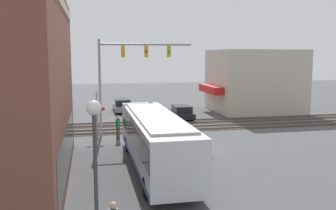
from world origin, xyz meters
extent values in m
plane|color=#4C4C4F|center=(0.00, 0.00, 0.00)|extent=(120.00, 120.00, 0.00)
cube|color=beige|center=(-5.91, 7.65, 8.88)|extent=(14.97, 0.36, 0.50)
cube|color=black|center=(-5.91, 7.55, 1.70)|extent=(12.41, 0.12, 2.20)
cube|color=beige|center=(14.73, -12.14, 3.47)|extent=(8.14, 9.29, 6.95)
cube|color=red|center=(14.73, -6.95, 2.60)|extent=(5.70, 1.20, 0.80)
cube|color=silver|center=(-4.70, 2.80, 1.70)|extent=(12.37, 2.55, 2.56)
cube|color=black|center=(-4.70, 2.80, 2.09)|extent=(12.12, 2.59, 1.07)
cube|color=#194CA5|center=(-4.70, 2.80, 0.59)|extent=(12.12, 2.58, 0.24)
cube|color=#A5A8AA|center=(-4.70, 2.80, 3.04)|extent=(10.51, 2.17, 0.12)
cylinder|color=black|center=(-0.71, 2.80, 0.50)|extent=(1.00, 2.57, 1.00)
cylinder|color=black|center=(-9.08, 2.80, 0.50)|extent=(1.00, 2.57, 1.00)
cylinder|color=gray|center=(4.61, 5.53, 3.80)|extent=(0.20, 0.20, 7.60)
cylinder|color=gray|center=(4.61, 1.86, 7.20)|extent=(0.16, 7.34, 0.16)
cube|color=gold|center=(4.61, 3.69, 6.65)|extent=(0.30, 0.27, 0.90)
sphere|color=yellow|center=(4.45, 3.69, 6.65)|extent=(0.20, 0.20, 0.20)
cube|color=gold|center=(4.61, 1.86, 6.65)|extent=(0.30, 0.27, 0.90)
sphere|color=red|center=(4.45, 1.86, 6.65)|extent=(0.20, 0.20, 0.20)
cube|color=gold|center=(4.61, 0.02, 6.65)|extent=(0.30, 0.27, 0.90)
sphere|color=green|center=(4.45, 0.02, 6.65)|extent=(0.20, 0.20, 0.20)
cylinder|color=gray|center=(3.73, 5.81, 1.80)|extent=(0.14, 0.14, 3.60)
cube|color=white|center=(3.73, 5.81, 3.10)|extent=(1.41, 0.06, 1.41)
cube|color=white|center=(3.73, 5.81, 3.10)|extent=(1.41, 0.06, 1.41)
cylinder|color=#38383A|center=(3.73, 5.81, 2.30)|extent=(0.08, 0.90, 0.08)
sphere|color=red|center=(3.68, 5.36, 2.30)|extent=(0.28, 0.28, 0.28)
sphere|color=red|center=(3.68, 6.26, 2.30)|extent=(0.28, 0.28, 0.28)
cylinder|color=#38383A|center=(-14.14, 6.21, 2.32)|extent=(0.12, 0.12, 4.64)
sphere|color=white|center=(-14.14, 6.21, 4.86)|extent=(0.44, 0.44, 0.44)
cube|color=#332D28|center=(6.00, 0.00, 0.01)|extent=(2.60, 60.00, 0.03)
cube|color=#6B6056|center=(5.28, 0.00, 0.07)|extent=(0.07, 60.00, 0.15)
cube|color=#6B6056|center=(6.72, 0.00, 0.07)|extent=(0.07, 60.00, 0.15)
cube|color=#332D28|center=(9.20, 0.00, 0.01)|extent=(2.60, 60.00, 0.03)
cube|color=#6B6056|center=(8.48, 0.00, 0.07)|extent=(0.07, 60.00, 0.15)
cube|color=#6B6056|center=(9.92, 0.00, 0.07)|extent=(0.07, 60.00, 0.15)
cube|color=black|center=(10.97, -2.60, 0.51)|extent=(4.36, 1.80, 0.51)
cube|color=black|center=(10.75, -2.60, 1.08)|extent=(2.40, 1.62, 0.63)
cylinder|color=black|center=(12.32, -2.60, 0.32)|extent=(0.64, 1.82, 0.64)
cylinder|color=black|center=(9.61, -2.60, 0.32)|extent=(0.64, 1.82, 0.64)
cube|color=slate|center=(16.98, 2.80, 0.54)|extent=(4.90, 1.80, 0.56)
cube|color=black|center=(16.74, 2.80, 1.15)|extent=(2.69, 1.62, 0.67)
cylinder|color=black|center=(18.50, 2.80, 0.32)|extent=(0.64, 1.82, 0.64)
cylinder|color=black|center=(15.46, 2.80, 0.32)|extent=(0.64, 1.82, 0.64)
cylinder|color=#473828|center=(2.91, 4.31, 0.44)|extent=(0.28, 0.28, 0.87)
cylinder|color=#195933|center=(2.91, 4.31, 1.24)|extent=(0.34, 0.34, 0.73)
sphere|color=tan|center=(2.91, 4.31, 1.72)|extent=(0.24, 0.24, 0.24)
sphere|color=tan|center=(-13.76, 5.70, 1.73)|extent=(0.24, 0.24, 0.24)
camera|label=1|loc=(-24.97, 6.32, 6.36)|focal=40.00mm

